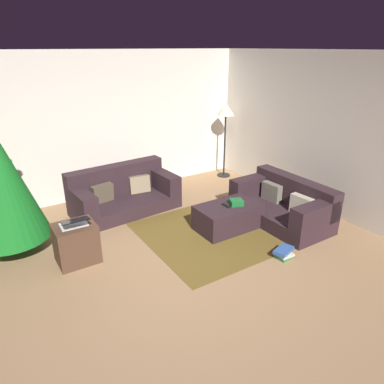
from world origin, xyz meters
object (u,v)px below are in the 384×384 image
at_px(ottoman, 228,217).
at_px(gift_box, 236,202).
at_px(christmas_tree, 0,182).
at_px(laptop, 74,223).
at_px(couch_right, 284,205).
at_px(corner_lamp, 226,115).
at_px(tv_remote, 226,205).
at_px(book_stack, 284,253).
at_px(side_table, 76,243).
at_px(couch_left, 122,194).

xyz_separation_m(ottoman, gift_box, (0.10, -0.05, 0.24)).
bearing_deg(christmas_tree, laptop, -48.08).
bearing_deg(couch_right, ottoman, 73.46).
height_order(couch_right, gift_box, couch_right).
bearing_deg(couch_right, corner_lamp, -12.51).
relative_size(tv_remote, book_stack, 0.49).
xyz_separation_m(ottoman, book_stack, (0.11, -1.07, -0.13)).
distance_m(ottoman, book_stack, 1.09).
bearing_deg(ottoman, book_stack, -83.98).
xyz_separation_m(gift_box, book_stack, (0.01, -1.02, -0.37)).
relative_size(side_table, book_stack, 1.61).
xyz_separation_m(couch_right, corner_lamp, (0.50, 2.24, 1.05)).
distance_m(couch_right, gift_box, 0.87).
bearing_deg(ottoman, gift_box, -26.92).
distance_m(couch_right, ottoman, 0.97).
relative_size(couch_right, side_table, 3.03).
height_order(tv_remote, corner_lamp, corner_lamp).
xyz_separation_m(ottoman, christmas_tree, (-2.92, 1.05, 0.84)).
distance_m(gift_box, christmas_tree, 3.27).
bearing_deg(couch_left, ottoman, 121.36).
bearing_deg(side_table, book_stack, -31.21).
bearing_deg(gift_box, tv_remote, 162.40).
xyz_separation_m(couch_left, christmas_tree, (-1.82, -0.49, 0.75)).
distance_m(ottoman, side_table, 2.27).
bearing_deg(couch_left, laptop, 43.49).
bearing_deg(corner_lamp, couch_left, -170.53).
bearing_deg(laptop, gift_box, -8.54).
xyz_separation_m(gift_box, corner_lamp, (1.32, 2.02, 0.89)).
bearing_deg(ottoman, side_table, 171.10).
bearing_deg(corner_lamp, tv_remote, -126.86).
distance_m(gift_box, laptop, 2.38).
xyz_separation_m(tv_remote, christmas_tree, (-2.87, 1.06, 0.63)).
height_order(couch_left, corner_lamp, corner_lamp).
relative_size(couch_left, tv_remote, 11.31).
height_order(gift_box, side_table, side_table).
bearing_deg(tv_remote, side_table, 168.60).
height_order(christmas_tree, book_stack, christmas_tree).
bearing_deg(christmas_tree, side_table, -46.01).
relative_size(christmas_tree, side_table, 3.64).
xyz_separation_m(ottoman, corner_lamp, (1.43, 1.97, 1.13)).
distance_m(gift_box, corner_lamp, 2.57).
height_order(tv_remote, christmas_tree, christmas_tree).
xyz_separation_m(couch_left, side_table, (-1.14, -1.20, -0.02)).
bearing_deg(side_table, corner_lamp, 23.81).
bearing_deg(couch_right, side_table, 78.82).
height_order(gift_box, corner_lamp, corner_lamp).
bearing_deg(christmas_tree, couch_right, -19.08).
xyz_separation_m(side_table, book_stack, (2.35, -1.42, -0.19)).
relative_size(gift_box, side_table, 0.37).
height_order(ottoman, laptop, laptop).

